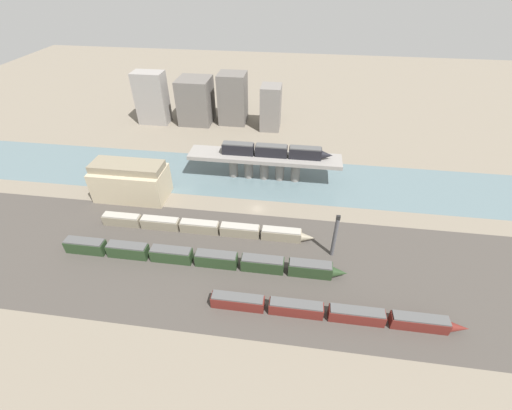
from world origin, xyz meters
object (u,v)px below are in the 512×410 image
object	(u,v)px
train_yard_near	(333,312)
signal_tower	(335,236)
warehouse_building	(131,181)
train_yard_mid	(199,257)
train_on_bridge	(275,151)
train_yard_far	(204,227)

from	to	relation	value
train_yard_near	signal_tower	bearing A→B (deg)	88.06
train_yard_near	warehouse_building	size ratio (longest dim) A/B	2.44
warehouse_building	signal_tower	bearing A→B (deg)	-16.25
warehouse_building	train_yard_mid	bearing A→B (deg)	-41.83
train_on_bridge	signal_tower	bearing A→B (deg)	-62.01
train_on_bridge	train_yard_mid	size ratio (longest dim) A/B	0.50
train_yard_near	signal_tower	distance (m)	20.42
warehouse_building	signal_tower	xyz separation A→B (m)	(63.97, -18.64, 0.62)
train_yard_near	train_yard_mid	size ratio (longest dim) A/B	0.75
signal_tower	train_yard_near	bearing A→B (deg)	-91.94
train_on_bridge	train_yard_mid	bearing A→B (deg)	-109.75
train_yard_near	warehouse_building	world-z (taller)	warehouse_building
train_yard_near	warehouse_building	distance (m)	74.19
warehouse_building	train_yard_far	bearing A→B (deg)	-27.30
train_yard_near	train_yard_far	bearing A→B (deg)	145.80
train_on_bridge	train_yard_near	size ratio (longest dim) A/B	0.67
train_yard_far	warehouse_building	distance (m)	31.57
train_yard_mid	train_yard_far	bearing A→B (deg)	98.19
train_yard_far	warehouse_building	world-z (taller)	warehouse_building
train_yard_mid	warehouse_building	distance (m)	39.85
warehouse_building	signal_tower	world-z (taller)	signal_tower
train_on_bridge	signal_tower	xyz separation A→B (m)	(18.87, -35.50, -4.54)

